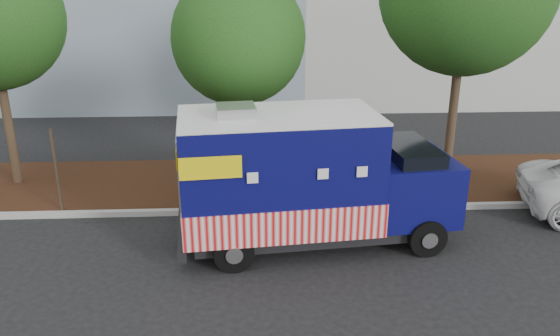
{
  "coord_description": "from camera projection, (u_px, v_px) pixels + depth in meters",
  "views": [
    {
      "loc": [
        -0.34,
        -12.08,
        6.21
      ],
      "look_at": [
        0.3,
        0.6,
        1.58
      ],
      "focal_mm": 35.0,
      "sensor_mm": 36.0,
      "label": 1
    }
  ],
  "objects": [
    {
      "name": "tree_b",
      "position": [
        238.0,
        38.0,
        15.1
      ],
      "size": [
        3.74,
        3.74,
        6.3
      ],
      "color": "#38281C",
      "rests_on": "ground"
    },
    {
      "name": "food_truck",
      "position": [
        303.0,
        182.0,
        12.7
      ],
      "size": [
        6.73,
        3.1,
        3.43
      ],
      "rotation": [
        0.0,
        0.0,
        0.11
      ],
      "color": "black",
      "rests_on": "ground"
    },
    {
      "name": "mulch_strip",
      "position": [
        265.0,
        182.0,
        16.74
      ],
      "size": [
        120.0,
        4.0,
        0.15
      ],
      "primitive_type": "cube",
      "color": "#321B0E",
      "rests_on": "ground"
    },
    {
      "name": "ground",
      "position": [
        269.0,
        236.0,
        13.48
      ],
      "size": [
        120.0,
        120.0,
        0.0
      ],
      "primitive_type": "plane",
      "color": "black",
      "rests_on": "ground"
    },
    {
      "name": "sign_post",
      "position": [
        57.0,
        173.0,
        14.27
      ],
      "size": [
        0.06,
        0.06,
        2.4
      ],
      "primitive_type": "cube",
      "color": "#473828",
      "rests_on": "ground"
    },
    {
      "name": "curb",
      "position": [
        267.0,
        210.0,
        14.77
      ],
      "size": [
        120.0,
        0.18,
        0.15
      ],
      "primitive_type": "cube",
      "color": "#9E9E99",
      "rests_on": "ground"
    }
  ]
}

